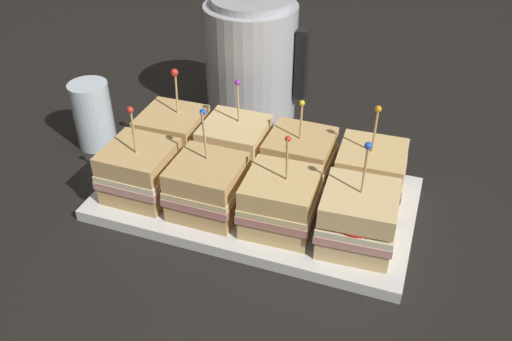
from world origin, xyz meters
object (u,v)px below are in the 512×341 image
(sandwich_back_far_left, at_px, (173,135))
(sandwich_back_far_right, at_px, (370,173))
(sandwich_front_center_left, at_px, (208,187))
(kettle_steel, at_px, (252,60))
(drinking_glass, at_px, (93,115))
(sandwich_front_center_right, at_px, (281,202))
(sandwich_front_far_right, at_px, (358,219))
(sandwich_back_center_right, at_px, (299,159))
(sandwich_front_far_left, at_px, (140,171))
(serving_platter, at_px, (256,199))
(sandwich_back_center_left, at_px, (235,147))

(sandwich_back_far_left, height_order, sandwich_back_far_right, sandwich_back_far_left)
(sandwich_front_center_left, bearing_deg, kettle_steel, 98.79)
(drinking_glass, bearing_deg, sandwich_front_center_right, -17.26)
(sandwich_front_far_right, relative_size, kettle_steel, 0.65)
(sandwich_back_center_right, bearing_deg, sandwich_back_far_left, -178.99)
(sandwich_front_far_left, distance_m, sandwich_back_center_right, 0.24)
(sandwich_front_center_right, relative_size, sandwich_back_center_right, 1.04)
(sandwich_back_far_left, bearing_deg, sandwich_back_far_right, 0.82)
(sandwich_back_center_right, xyz_separation_m, sandwich_back_far_right, (0.11, 0.00, 0.00))
(sandwich_back_far_right, bearing_deg, sandwich_back_far_left, -179.18)
(sandwich_back_far_right, bearing_deg, serving_platter, -160.47)
(sandwich_back_center_right, bearing_deg, kettle_steel, 126.61)
(serving_platter, height_order, sandwich_front_far_right, sandwich_front_far_right)
(sandwich_front_far_left, bearing_deg, sandwich_front_far_right, -0.18)
(serving_platter, relative_size, drinking_glass, 3.97)
(sandwich_back_far_left, relative_size, sandwich_back_center_left, 1.00)
(sandwich_back_far_right, bearing_deg, kettle_steel, 141.85)
(serving_platter, xyz_separation_m, sandwich_back_center_left, (-0.05, 0.05, 0.05))
(sandwich_front_far_left, xyz_separation_m, kettle_steel, (0.06, 0.32, 0.05))
(sandwich_back_far_right, bearing_deg, sandwich_front_far_left, -161.03)
(sandwich_front_center_left, bearing_deg, sandwich_back_center_left, 90.04)
(sandwich_front_far_right, bearing_deg, sandwich_back_far_left, 161.76)
(sandwich_front_far_right, xyz_separation_m, sandwich_back_far_right, (-0.00, 0.11, -0.00))
(sandwich_back_center_right, bearing_deg, sandwich_back_far_right, 0.44)
(sandwich_front_far_right, bearing_deg, drinking_glass, 166.19)
(sandwich_back_far_left, relative_size, drinking_glass, 1.31)
(sandwich_front_center_left, height_order, sandwich_back_far_left, sandwich_front_center_left)
(sandwich_back_center_left, bearing_deg, drinking_glass, 177.18)
(sandwich_back_far_left, xyz_separation_m, kettle_steel, (0.06, 0.21, 0.05))
(sandwich_back_far_right, bearing_deg, sandwich_back_center_right, -179.56)
(sandwich_front_far_left, height_order, sandwich_front_center_right, sandwich_front_far_left)
(sandwich_front_far_left, bearing_deg, drinking_glass, 143.48)
(drinking_glass, bearing_deg, sandwich_front_center_left, -23.99)
(sandwich_back_center_left, relative_size, sandwich_back_far_right, 1.01)
(sandwich_front_far_left, relative_size, kettle_steel, 0.63)
(sandwich_front_far_right, height_order, sandwich_back_center_left, sandwich_front_far_right)
(sandwich_back_center_right, distance_m, sandwich_back_far_right, 0.11)
(serving_platter, distance_m, drinking_glass, 0.33)
(sandwich_back_center_right, xyz_separation_m, kettle_steel, (-0.15, 0.21, 0.05))
(sandwich_front_far_left, distance_m, sandwich_back_far_right, 0.34)
(sandwich_front_center_left, height_order, sandwich_back_center_left, sandwich_front_center_left)
(sandwich_front_center_left, bearing_deg, sandwich_back_far_left, 135.40)
(sandwich_front_center_right, xyz_separation_m, sandwich_back_center_right, (-0.00, 0.11, -0.00))
(sandwich_front_center_left, bearing_deg, sandwich_back_far_right, 27.87)
(serving_platter, xyz_separation_m, sandwich_back_center_right, (0.05, 0.06, 0.05))
(sandwich_back_far_left, bearing_deg, sandwich_back_center_right, 1.01)
(serving_platter, bearing_deg, sandwich_back_far_right, 19.53)
(sandwich_front_center_right, relative_size, kettle_steel, 0.61)
(sandwich_front_center_left, distance_m, sandwich_front_far_right, 0.22)
(sandwich_front_far_left, distance_m, sandwich_front_center_right, 0.22)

